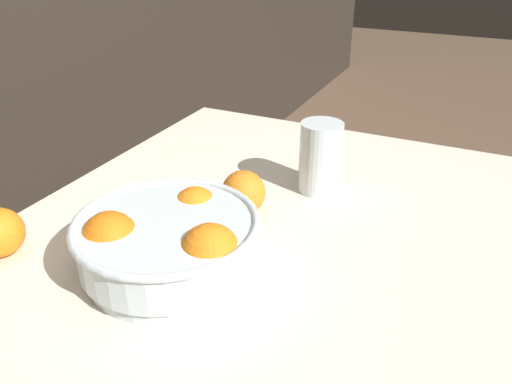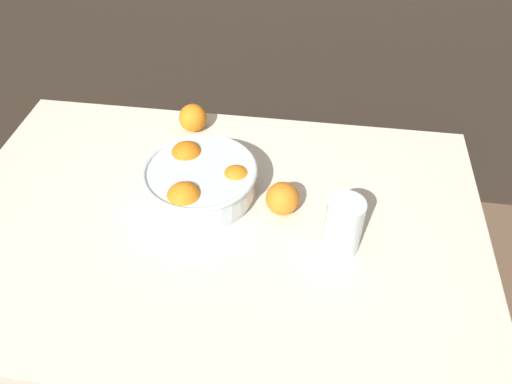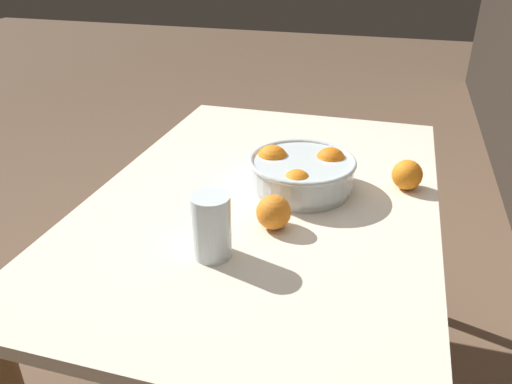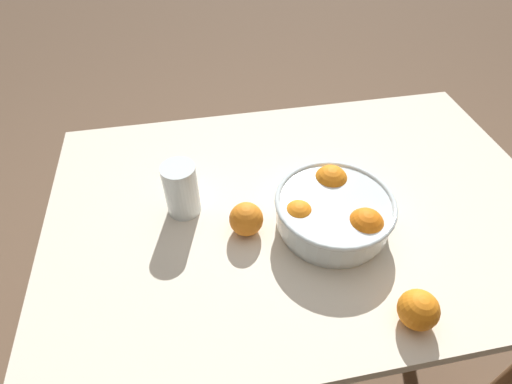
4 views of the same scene
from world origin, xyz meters
TOP-DOWN VIEW (x-y plane):
  - dining_table at (0.00, 0.00)m, footprint 1.23×0.83m
  - fruit_bowl at (-0.05, 0.08)m, footprint 0.27×0.27m
  - juice_glass at (0.29, -0.04)m, footprint 0.08×0.08m
  - orange_loose_front at (0.15, 0.06)m, footprint 0.08×0.08m

SIDE VIEW (x-z plane):
  - dining_table at x=0.00m, z-range 0.28..0.98m
  - orange_loose_front at x=0.15m, z-range 0.71..0.79m
  - fruit_bowl at x=-0.05m, z-range 0.71..0.81m
  - juice_glass at x=0.29m, z-range 0.70..0.84m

